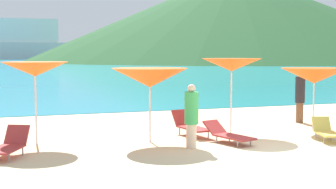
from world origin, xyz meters
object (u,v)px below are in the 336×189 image
at_px(lounge_chair_1, 326,131).
at_px(lounge_chair_5, 228,134).
at_px(umbrella_4, 231,65).
at_px(lounge_chair_6, 190,125).
at_px(umbrella_2, 35,69).
at_px(umbrella_3, 150,78).
at_px(umbrella_5, 314,76).
at_px(beachgoer_3, 191,115).
at_px(lounge_chair_2, 9,145).
at_px(beachgoer_1, 300,95).
at_px(cruise_ship, 5,41).

height_order(lounge_chair_1, lounge_chair_5, lounge_chair_1).
relative_size(umbrella_4, lounge_chair_6, 1.39).
bearing_deg(lounge_chair_1, lounge_chair_6, 166.68).
relative_size(umbrella_2, umbrella_3, 0.99).
relative_size(umbrella_5, beachgoer_3, 1.35).
relative_size(lounge_chair_2, beachgoer_1, 0.81).
distance_m(lounge_chair_2, lounge_chair_5, 5.85).
height_order(umbrella_2, lounge_chair_6, umbrella_2).
height_order(lounge_chair_1, beachgoer_1, beachgoer_1).
height_order(umbrella_4, beachgoer_1, umbrella_4).
distance_m(umbrella_4, beachgoer_3, 3.07).
xyz_separation_m(umbrella_5, beachgoer_3, (-4.92, -1.51, -0.89)).
relative_size(lounge_chair_1, lounge_chair_2, 0.90).
relative_size(umbrella_5, beachgoer_1, 1.21).
height_order(umbrella_3, beachgoer_1, umbrella_3).
xyz_separation_m(umbrella_4, umbrella_5, (2.83, -0.34, -0.37)).
relative_size(lounge_chair_1, cruise_ship, 0.02).
distance_m(umbrella_2, umbrella_3, 3.16).
bearing_deg(umbrella_4, beachgoer_1, 19.51).
bearing_deg(umbrella_3, umbrella_5, 2.80).
relative_size(lounge_chair_5, beachgoer_1, 0.93).
bearing_deg(lounge_chair_1, lounge_chair_5, -173.93).
height_order(beachgoer_3, cruise_ship, cruise_ship).
distance_m(umbrella_2, lounge_chair_5, 5.64).
distance_m(umbrella_2, beachgoer_1, 9.43).
bearing_deg(lounge_chair_5, beachgoer_3, 179.54).
height_order(umbrella_4, umbrella_5, umbrella_4).
relative_size(lounge_chair_1, beachgoer_3, 0.81).
bearing_deg(beachgoer_1, beachgoer_3, 82.88).
distance_m(umbrella_4, beachgoer_1, 3.75).
relative_size(umbrella_3, lounge_chair_5, 1.31).
relative_size(lounge_chair_5, cruise_ship, 0.03).
relative_size(lounge_chair_2, cruise_ship, 0.03).
bearing_deg(lounge_chair_6, umbrella_2, 169.02).
height_order(lounge_chair_1, cruise_ship, cruise_ship).
relative_size(lounge_chair_2, lounge_chair_6, 0.91).
height_order(umbrella_3, umbrella_5, umbrella_3).
bearing_deg(umbrella_4, lounge_chair_2, -168.37).
distance_m(umbrella_5, lounge_chair_2, 9.67).
bearing_deg(beachgoer_3, umbrella_5, 46.03).
height_order(umbrella_2, lounge_chair_2, umbrella_2).
height_order(umbrella_4, beachgoer_3, umbrella_4).
distance_m(umbrella_2, beachgoer_3, 4.46).
bearing_deg(umbrella_5, umbrella_3, -177.20).
relative_size(umbrella_2, lounge_chair_2, 1.48).
distance_m(lounge_chair_2, beachgoer_3, 4.65).
distance_m(umbrella_5, lounge_chair_5, 4.13).
xyz_separation_m(umbrella_4, lounge_chair_2, (-6.67, -1.37, -1.85)).
bearing_deg(lounge_chair_5, lounge_chair_2, 162.23).
xyz_separation_m(lounge_chair_1, beachgoer_1, (1.38, 3.31, 0.72)).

